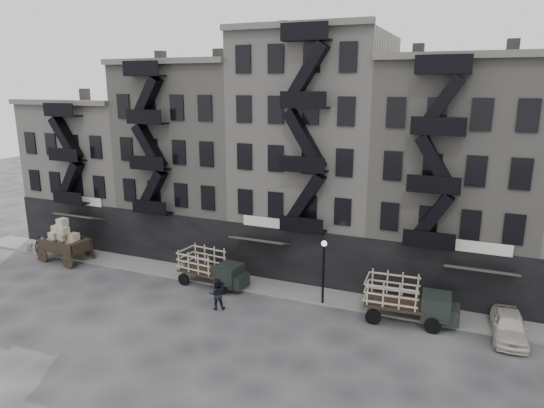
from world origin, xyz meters
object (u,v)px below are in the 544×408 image
at_px(stake_truck_west, 212,266).
at_px(pedestrian_west, 40,248).
at_px(pedestrian_mid, 217,294).
at_px(horse, 35,245).
at_px(stake_truck_east, 408,298).
at_px(wagon, 63,237).
at_px(car_east, 509,326).

xyz_separation_m(stake_truck_west, pedestrian_west, (-15.17, -0.81, -0.43)).
bearing_deg(pedestrian_mid, stake_truck_west, -81.71).
distance_m(horse, stake_truck_east, 29.88).
height_order(wagon, pedestrian_west, wagon).
distance_m(car_east, pedestrian_mid, 16.83).
relative_size(stake_truck_west, car_east, 1.19).
bearing_deg(stake_truck_west, pedestrian_mid, -49.05).
height_order(stake_truck_east, pedestrian_west, stake_truck_east).
xyz_separation_m(car_east, pedestrian_west, (-33.84, -0.83, 0.25)).
xyz_separation_m(wagon, car_east, (31.77, 0.33, -1.22)).
xyz_separation_m(horse, stake_truck_west, (16.63, -0.01, 0.66)).
relative_size(stake_truck_east, pedestrian_mid, 2.69).
bearing_deg(pedestrian_mid, horse, -35.76).
bearing_deg(pedestrian_mid, stake_truck_east, 168.35).
bearing_deg(pedestrian_mid, wagon, -36.67).
bearing_deg(car_east, pedestrian_west, 177.94).
bearing_deg(horse, stake_truck_east, -114.13).
relative_size(stake_truck_east, pedestrian_west, 2.74).
height_order(wagon, pedestrian_mid, wagon).
relative_size(car_east, pedestrian_mid, 2.15).
bearing_deg(wagon, stake_truck_west, 7.29).
height_order(horse, wagon, wagon).
xyz_separation_m(wagon, pedestrian_west, (-2.06, -0.50, -0.97)).
xyz_separation_m(horse, car_east, (35.29, 0.00, -0.02)).
distance_m(wagon, stake_truck_west, 13.12).
relative_size(wagon, car_east, 0.99).
bearing_deg(horse, stake_truck_west, -113.86).
xyz_separation_m(horse, pedestrian_west, (1.46, -0.83, 0.22)).
relative_size(wagon, pedestrian_west, 2.16).
distance_m(stake_truck_east, pedestrian_mid, 11.51).
height_order(stake_truck_west, pedestrian_west, stake_truck_west).
relative_size(stake_truck_west, stake_truck_east, 0.95).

